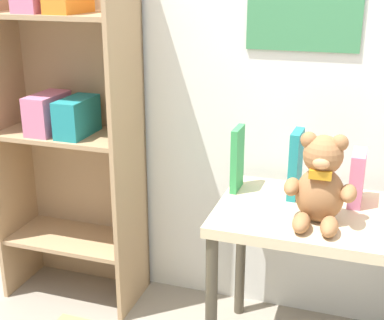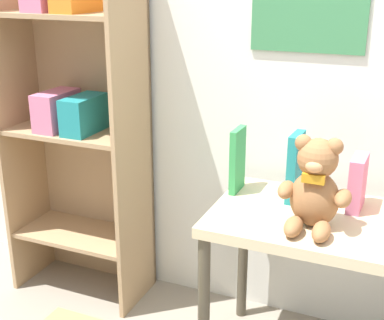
{
  "view_description": "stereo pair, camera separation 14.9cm",
  "coord_description": "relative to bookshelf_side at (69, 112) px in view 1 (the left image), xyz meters",
  "views": [
    {
      "loc": [
        0.31,
        -0.52,
        1.33
      ],
      "look_at": [
        -0.25,
        1.17,
        0.71
      ],
      "focal_mm": 50.0,
      "sensor_mm": 36.0,
      "label": 1
    },
    {
      "loc": [
        0.45,
        -0.47,
        1.33
      ],
      "look_at": [
        -0.25,
        1.17,
        0.71
      ],
      "focal_mm": 50.0,
      "sensor_mm": 36.0,
      "label": 2
    }
  ],
  "objects": [
    {
      "name": "bookshelf_side",
      "position": [
        0.0,
        0.0,
        0.0
      ],
      "size": [
        0.56,
        0.3,
        1.44
      ],
      "color": "tan",
      "rests_on": "ground_plane"
    },
    {
      "name": "teddy_bear",
      "position": [
        1.02,
        -0.26,
        -0.08
      ],
      "size": [
        0.22,
        0.2,
        0.29
      ],
      "color": "#99663D",
      "rests_on": "display_table"
    },
    {
      "name": "display_table",
      "position": [
        1.02,
        -0.17,
        -0.3
      ],
      "size": [
        0.68,
        0.48,
        0.59
      ],
      "color": "beige",
      "rests_on": "ground_plane"
    },
    {
      "name": "book_standing_green",
      "position": [
        0.71,
        -0.07,
        -0.1
      ],
      "size": [
        0.02,
        0.11,
        0.23
      ],
      "primitive_type": "cube",
      "rotation": [
        0.0,
        0.0,
        -0.01
      ],
      "color": "#33934C",
      "rests_on": "display_table"
    },
    {
      "name": "book_standing_teal",
      "position": [
        0.92,
        -0.08,
        -0.09
      ],
      "size": [
        0.04,
        0.11,
        0.24
      ],
      "primitive_type": "cube",
      "rotation": [
        0.0,
        0.0,
        -0.04
      ],
      "color": "teal",
      "rests_on": "display_table"
    },
    {
      "name": "book_standing_pink",
      "position": [
        1.13,
        -0.07,
        -0.12
      ],
      "size": [
        0.05,
        0.13,
        0.18
      ],
      "primitive_type": "cube",
      "rotation": [
        0.0,
        0.0,
        -0.03
      ],
      "color": "#D17093",
      "rests_on": "display_table"
    }
  ]
}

